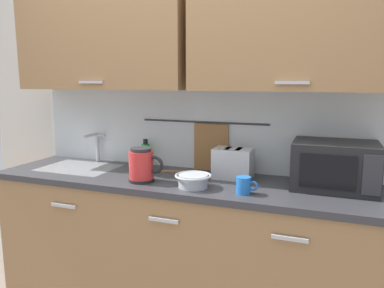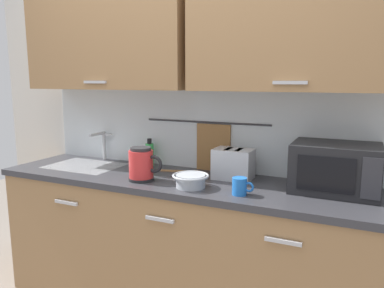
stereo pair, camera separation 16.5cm
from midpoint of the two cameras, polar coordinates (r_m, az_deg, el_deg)
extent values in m
cube|color=#997047|center=(2.50, -3.14, -15.84)|extent=(2.50, 0.60, 0.86)
cube|color=#B7B7BC|center=(2.50, -21.04, -8.88)|extent=(0.18, 0.02, 0.02)
cube|color=#B7B7BC|center=(2.12, -6.70, -11.62)|extent=(0.18, 0.02, 0.02)
cube|color=#B7B7BC|center=(1.92, 12.40, -14.09)|extent=(0.18, 0.02, 0.02)
cube|color=#333338|center=(2.34, -3.25, -5.86)|extent=(2.53, 0.63, 0.04)
cube|color=#9EA0A5|center=(2.78, -18.59, -4.36)|extent=(0.52, 0.38, 0.09)
cube|color=silver|center=(2.57, -0.34, 3.97)|extent=(3.70, 0.06, 2.50)
cube|color=silver|center=(2.55, -0.63, 2.21)|extent=(2.50, 0.01, 0.55)
cube|color=#997047|center=(2.71, -15.15, 15.59)|extent=(1.22, 0.33, 0.70)
cube|color=#B7B7BC|center=(2.55, -17.16, 9.11)|extent=(0.18, 0.01, 0.02)
cube|color=#997047|center=(2.23, 13.90, 16.95)|extent=(1.22, 0.33, 0.70)
cube|color=#B7B7BC|center=(2.04, 12.94, 9.22)|extent=(0.18, 0.01, 0.02)
cylinder|color=#333338|center=(2.52, -0.11, 3.38)|extent=(0.90, 0.01, 0.01)
cube|color=olive|center=(2.52, 1.10, -0.74)|extent=(0.24, 0.02, 0.34)
cylinder|color=#B2B5BA|center=(2.93, -15.93, -0.44)|extent=(0.03, 0.03, 0.22)
cylinder|color=#B2B5BA|center=(2.85, -16.97, 1.28)|extent=(0.02, 0.16, 0.02)
cube|color=#B2B5BA|center=(2.89, -15.37, 1.27)|extent=(0.07, 0.02, 0.01)
cube|color=black|center=(2.22, 19.17, -3.15)|extent=(0.46, 0.34, 0.27)
cube|color=black|center=(2.05, 18.04, -4.12)|extent=(0.29, 0.01, 0.18)
cube|color=#2D2D33|center=(2.06, 24.03, -4.48)|extent=(0.09, 0.01, 0.21)
cylinder|color=black|center=(2.31, -9.82, -5.48)|extent=(0.16, 0.16, 0.02)
cylinder|color=red|center=(2.29, -9.89, -3.20)|extent=(0.15, 0.15, 0.17)
cylinder|color=#262628|center=(2.27, -9.96, -0.86)|extent=(0.13, 0.13, 0.02)
torus|color=black|center=(2.24, -7.84, -3.20)|extent=(0.11, 0.02, 0.11)
cylinder|color=green|center=(2.69, -8.89, -1.71)|extent=(0.06, 0.06, 0.16)
cylinder|color=black|center=(2.67, -8.94, 0.35)|extent=(0.03, 0.03, 0.04)
cylinder|color=green|center=(2.59, -10.64, -2.94)|extent=(0.08, 0.08, 0.09)
torus|color=green|center=(2.57, -9.65, -3.00)|extent=(0.06, 0.01, 0.06)
cylinder|color=#A5ADB7|center=(2.14, -2.03, -5.75)|extent=(0.17, 0.17, 0.07)
torus|color=#A5ADB7|center=(2.13, -2.04, -4.94)|extent=(0.21, 0.21, 0.01)
cube|color=#B7BABF|center=(2.34, 4.35, -2.99)|extent=(0.24, 0.17, 0.19)
cube|color=black|center=(2.33, 3.55, -0.79)|extent=(0.03, 0.12, 0.01)
cube|color=black|center=(2.31, 5.21, -0.90)|extent=(0.03, 0.12, 0.01)
cube|color=black|center=(2.37, 1.39, -2.08)|extent=(0.02, 0.02, 0.02)
cylinder|color=blue|center=(2.03, 5.63, -6.37)|extent=(0.08, 0.08, 0.09)
torus|color=blue|center=(2.02, 7.07, -6.45)|extent=(0.06, 0.01, 0.06)
cube|color=#9E7042|center=(2.51, -4.54, -4.24)|extent=(0.22, 0.07, 0.01)
ellipsoid|color=#9E7042|center=(2.48, -1.47, -4.29)|extent=(0.07, 0.05, 0.01)
camera|label=1|loc=(0.08, -92.05, -0.35)|focal=34.59mm
camera|label=2|loc=(0.08, 87.95, 0.35)|focal=34.59mm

